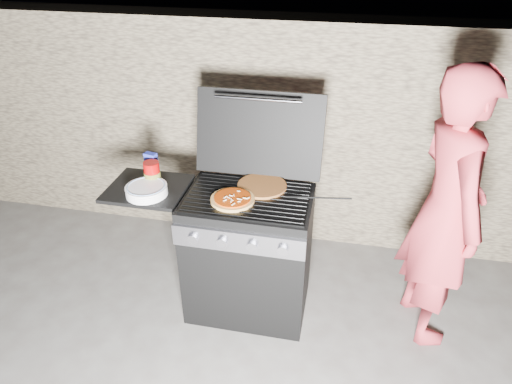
% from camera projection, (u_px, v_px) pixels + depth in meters
% --- Properties ---
extents(ground, '(50.00, 50.00, 0.00)m').
position_uv_depth(ground, '(249.00, 303.00, 3.31)').
color(ground, '#47433D').
extents(stone_wall, '(8.00, 0.35, 1.80)m').
position_uv_depth(stone_wall, '(276.00, 132.00, 3.72)').
color(stone_wall, gray).
rests_on(stone_wall, ground).
extents(gas_grill, '(1.34, 0.79, 0.91)m').
position_uv_depth(gas_grill, '(213.00, 249.00, 3.11)').
color(gas_grill, black).
rests_on(gas_grill, ground).
extents(pizza_topped, '(0.29, 0.29, 0.03)m').
position_uv_depth(pizza_topped, '(233.00, 199.00, 2.79)').
color(pizza_topped, '#B27E4B').
rests_on(pizza_topped, gas_grill).
extents(pizza_plain, '(0.34, 0.34, 0.02)m').
position_uv_depth(pizza_plain, '(262.00, 186.00, 2.93)').
color(pizza_plain, '#C87735').
rests_on(pizza_plain, gas_grill).
extents(sauce_jar, '(0.11, 0.11, 0.16)m').
position_uv_depth(sauce_jar, '(152.00, 173.00, 2.95)').
color(sauce_jar, '#9B0506').
rests_on(sauce_jar, gas_grill).
extents(blue_carton, '(0.09, 0.06, 0.17)m').
position_uv_depth(blue_carton, '(152.00, 165.00, 3.03)').
color(blue_carton, '#2532BF').
rests_on(blue_carton, gas_grill).
extents(plate_stack, '(0.33, 0.33, 0.06)m').
position_uv_depth(plate_stack, '(147.00, 190.00, 2.86)').
color(plate_stack, white).
rests_on(plate_stack, gas_grill).
extents(person, '(0.58, 0.74, 1.79)m').
position_uv_depth(person, '(445.00, 212.00, 2.71)').
color(person, '#BA323C').
rests_on(person, ground).
extents(tongs, '(0.40, 0.07, 0.08)m').
position_uv_depth(tongs, '(318.00, 198.00, 2.74)').
color(tongs, black).
rests_on(tongs, gas_grill).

